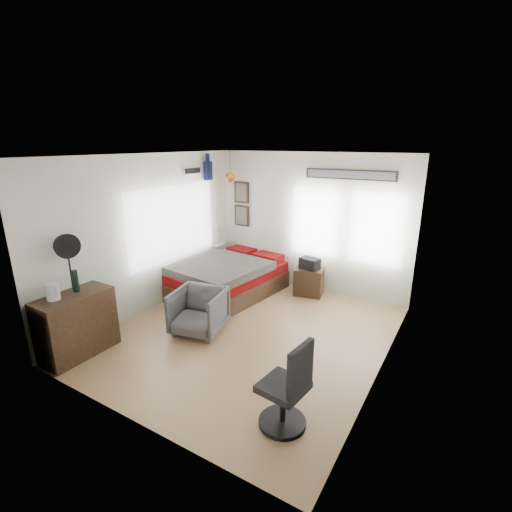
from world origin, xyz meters
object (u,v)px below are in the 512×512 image
object	(u,v)px
dresser	(77,325)
task_chair	(288,393)
bed	(227,278)
armchair	(199,311)
nightstand	(309,282)

from	to	relation	value
dresser	task_chair	xyz separation A→B (m)	(3.14, 0.23, -0.04)
dresser	task_chair	bearing A→B (deg)	4.24
bed	dresser	bearing A→B (deg)	-93.59
armchair	nightstand	xyz separation A→B (m)	(0.88, 2.28, -0.09)
bed	task_chair	size ratio (longest dim) A/B	2.28
nightstand	armchair	bearing A→B (deg)	-121.70
armchair	nightstand	world-z (taller)	armchair
task_chair	armchair	bearing A→B (deg)	158.60
armchair	dresser	bearing A→B (deg)	-139.98
nightstand	task_chair	bearing A→B (deg)	-80.96
bed	nightstand	size ratio (longest dim) A/B	4.36
bed	task_chair	world-z (taller)	task_chair
bed	armchair	xyz separation A→B (m)	(0.50, -1.47, 0.02)
armchair	nightstand	size ratio (longest dim) A/B	1.46
bed	dresser	world-z (taller)	dresser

